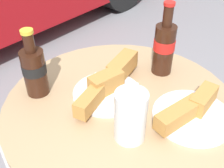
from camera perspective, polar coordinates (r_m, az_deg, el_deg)
name	(u,v)px	position (r m, az deg, el deg)	size (l,w,h in m)	color
bistro_table	(120,146)	(0.96, 1.58, -12.49)	(0.70, 0.70, 0.76)	#B7B7BC
cola_bottle_left	(34,70)	(0.84, -15.50, 2.82)	(0.07, 0.07, 0.21)	#33190F
cola_bottle_right	(165,47)	(0.91, 10.75, 7.41)	(0.07, 0.07, 0.24)	#33190F
drinking_glass	(130,118)	(0.68, 3.75, -6.91)	(0.08, 0.08, 0.14)	black
lunch_plate_near	(108,85)	(0.84, -0.75, -0.17)	(0.31, 0.21, 0.07)	white
lunch_plate_far	(191,112)	(0.79, 15.78, -5.53)	(0.23, 0.22, 0.06)	white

